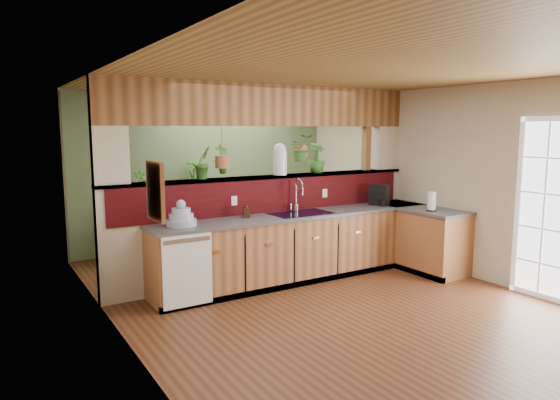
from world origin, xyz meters
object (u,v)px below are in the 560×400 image
paper_towel (432,202)px  glass_jar (280,159)px  faucet (298,194)px  dish_stack (181,218)px  shelving_console (168,223)px  soap_dispenser (246,210)px  coffee_maker (380,196)px

paper_towel → glass_jar: 2.16m
faucet → paper_towel: size_ratio=1.61×
faucet → glass_jar: glass_jar is taller
dish_stack → glass_jar: glass_jar is taller
glass_jar → shelving_console: (-0.96, 1.90, -1.11)m
soap_dispenser → coffee_maker: 2.15m
dish_stack → soap_dispenser: size_ratio=1.84×
coffee_maker → shelving_console: 3.39m
paper_towel → shelving_console: 4.10m
coffee_maker → soap_dispenser: bearing=154.7°
faucet → dish_stack: size_ratio=1.29×
faucet → glass_jar: size_ratio=1.05×
glass_jar → shelving_console: 2.40m
paper_towel → glass_jar: bearing=146.3°
dish_stack → soap_dispenser: dish_stack is taller
soap_dispenser → coffee_maker: size_ratio=0.62×
shelving_console → coffee_maker: bearing=-53.5°
shelving_console → glass_jar: bearing=-73.5°
coffee_maker → faucet: bearing=150.3°
paper_towel → faucet: bearing=149.4°
dish_stack → soap_dispenser: (0.90, 0.09, 0.00)m
dish_stack → shelving_console: 2.39m
soap_dispenser → dish_stack: bearing=-174.3°
faucet → soap_dispenser: faucet is taller
dish_stack → paper_towel: 3.39m
coffee_maker → shelving_console: coffee_maker is taller
coffee_maker → glass_jar: size_ratio=0.71×
faucet → coffee_maker: size_ratio=1.47×
faucet → glass_jar: (-0.15, 0.22, 0.46)m
coffee_maker → glass_jar: 1.63m
soap_dispenser → paper_towel: size_ratio=0.68×
faucet → paper_towel: bearing=-30.6°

